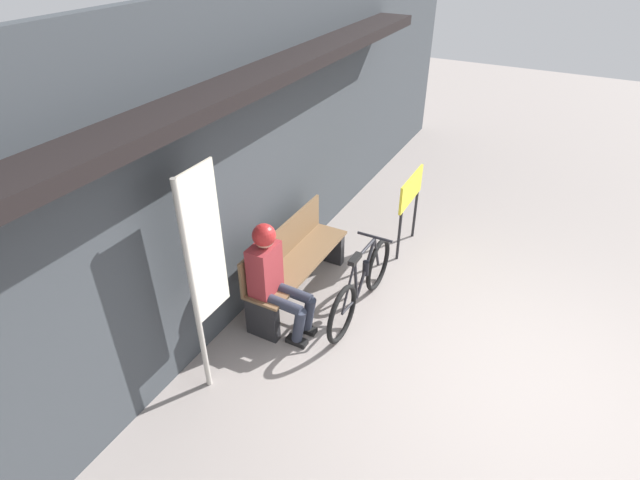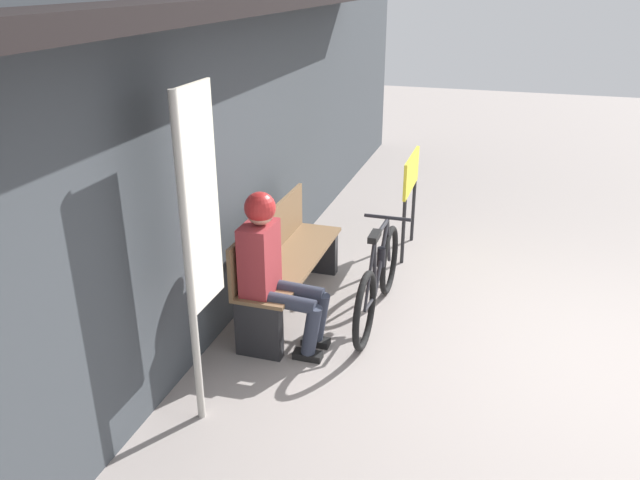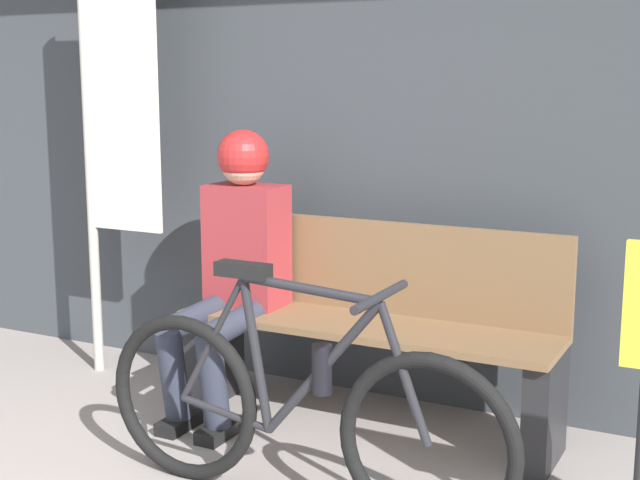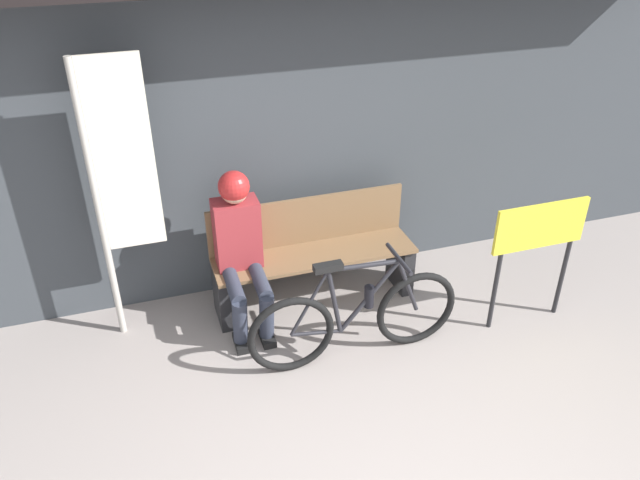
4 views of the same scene
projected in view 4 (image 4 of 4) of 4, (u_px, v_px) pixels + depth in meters
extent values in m
cube|color=#3D4247|center=(271.00, 99.00, 4.72)|extent=(12.00, 0.12, 3.20)
cube|color=brown|center=(315.00, 255.00, 4.96)|extent=(1.62, 0.42, 0.03)
cube|color=brown|center=(307.00, 220.00, 5.01)|extent=(1.62, 0.03, 0.40)
cube|color=#232326|center=(223.00, 296.00, 4.88)|extent=(0.10, 0.36, 0.44)
cube|color=#232326|center=(400.00, 263.00, 5.28)|extent=(0.10, 0.36, 0.44)
torus|color=black|center=(291.00, 335.00, 4.33)|extent=(0.63, 0.05, 0.63)
torus|color=black|center=(416.00, 309.00, 4.59)|extent=(0.63, 0.05, 0.63)
cylinder|color=#232328|center=(364.00, 266.00, 4.23)|extent=(0.52, 0.03, 0.07)
cylinder|color=#232328|center=(369.00, 297.00, 4.38)|extent=(0.45, 0.03, 0.53)
cylinder|color=#232328|center=(334.00, 302.00, 4.31)|extent=(0.13, 0.03, 0.55)
cylinder|color=#232328|center=(316.00, 333.00, 4.40)|extent=(0.37, 0.03, 0.08)
cylinder|color=#232328|center=(309.00, 303.00, 4.24)|extent=(0.29, 0.02, 0.50)
cylinder|color=#232328|center=(408.00, 286.00, 4.45)|extent=(0.20, 0.03, 0.46)
cube|color=black|center=(328.00, 267.00, 4.14)|extent=(0.20, 0.07, 0.05)
cylinder|color=#232328|center=(399.00, 259.00, 4.30)|extent=(0.03, 0.40, 0.03)
cylinder|color=black|center=(369.00, 297.00, 4.38)|extent=(0.07, 0.07, 0.17)
cylinder|color=#2D3342|center=(233.00, 285.00, 4.60)|extent=(0.11, 0.43, 0.13)
cylinder|color=#2D3342|center=(240.00, 321.00, 4.56)|extent=(0.11, 0.17, 0.41)
cube|color=black|center=(241.00, 343.00, 4.70)|extent=(0.10, 0.22, 0.06)
cylinder|color=#2D3342|center=(260.00, 280.00, 4.65)|extent=(0.11, 0.43, 0.13)
cylinder|color=#2D3342|center=(267.00, 316.00, 4.61)|extent=(0.11, 0.17, 0.41)
cube|color=black|center=(267.00, 337.00, 4.75)|extent=(0.10, 0.22, 0.06)
cube|color=maroon|center=(237.00, 233.00, 4.69)|extent=(0.34, 0.22, 0.54)
sphere|color=tan|center=(234.00, 190.00, 4.48)|extent=(0.20, 0.20, 0.20)
sphere|color=#B22323|center=(234.00, 186.00, 4.46)|extent=(0.23, 0.23, 0.23)
cylinder|color=#B7B2A8|center=(99.00, 211.00, 4.32)|extent=(0.05, 0.05, 2.13)
cube|color=silver|center=(124.00, 157.00, 4.19)|extent=(0.40, 0.02, 1.38)
cylinder|color=#232326|center=(494.00, 291.00, 4.74)|extent=(0.04, 0.04, 0.68)
cylinder|color=#232326|center=(562.00, 277.00, 4.90)|extent=(0.04, 0.04, 0.68)
cube|color=yellow|center=(541.00, 226.00, 4.55)|extent=(0.75, 0.03, 0.36)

